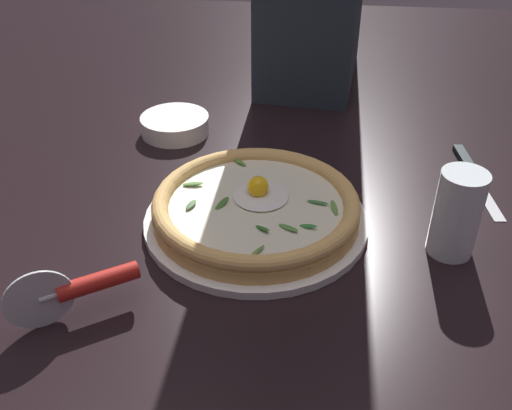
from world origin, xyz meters
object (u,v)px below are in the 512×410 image
Objects in this scene: table_knife at (470,170)px; drinking_glass at (456,219)px; pizza_cutter at (81,287)px; pizza at (256,206)px; side_bowl at (175,125)px.

drinking_glass reaches higher than table_knife.
pizza_cutter is at bearing -69.37° from drinking_glass.
pizza_cutter reaches higher than pizza.
pizza is 2.18× the size of pizza_cutter.
pizza_cutter is at bearing -53.30° from table_knife.
pizza_cutter is at bearing -41.90° from pizza.
side_bowl is 0.57× the size of table_knife.
side_bowl is 1.03× the size of drinking_glass.
pizza is 0.39m from table_knife.
drinking_glass is at bearing 110.63° from pizza_cutter.
pizza_cutter is 0.48m from drinking_glass.
table_knife is 1.80× the size of drinking_glass.
pizza is 1.35× the size of table_knife.
pizza_cutter is 1.12× the size of drinking_glass.
pizza_cutter is (0.20, -0.18, 0.01)m from pizza.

